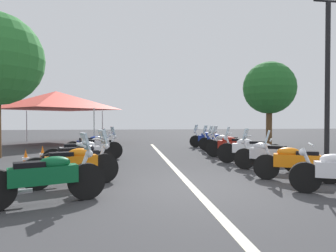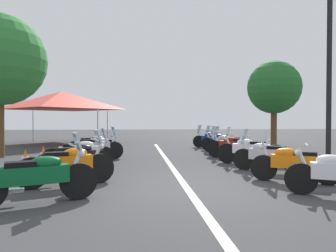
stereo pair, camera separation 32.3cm
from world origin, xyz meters
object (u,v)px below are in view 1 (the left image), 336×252
object	(u,v)px
motorcycle_left_row_4	(94,147)
traffic_cone_0	(43,156)
motorcycle_left_row_3	(81,152)
motorcycle_right_row_1	(295,162)
motorcycle_right_row_2	(268,155)
motorcycle_right_row_3	(249,149)
motorcycle_left_row_2	(79,158)
event_tent	(56,100)
motorcycle_left_row_5	(92,145)
motorcycle_right_row_4	(232,146)
motorcycle_left_row_0	(46,177)
traffic_cone_1	(26,160)
motorcycle_right_row_7	(209,139)
motorcycle_right_row_5	(225,143)
motorcycle_right_row_6	(218,141)
roadside_tree_0	(269,88)
street_lamp_twin_globe	(328,48)
motorcycle_left_row_1	(73,164)

from	to	relation	value
motorcycle_left_row_4	traffic_cone_0	world-z (taller)	motorcycle_left_row_4
motorcycle_left_row_3	motorcycle_right_row_1	world-z (taller)	same
motorcycle_right_row_2	motorcycle_right_row_3	distance (m)	1.37
motorcycle_left_row_2	motorcycle_right_row_2	world-z (taller)	motorcycle_right_row_2
event_tent	motorcycle_left_row_2	bearing A→B (deg)	-164.17
motorcycle_left_row_5	motorcycle_right_row_4	distance (m)	5.54
motorcycle_left_row_2	motorcycle_left_row_0	bearing A→B (deg)	-116.76
motorcycle_right_row_4	traffic_cone_1	distance (m)	7.10
motorcycle_right_row_4	traffic_cone_0	xyz separation A→B (m)	(-0.74, 6.69, -0.18)
motorcycle_left_row_4	motorcycle_right_row_7	distance (m)	6.78
motorcycle_left_row_2	motorcycle_right_row_3	distance (m)	5.43
motorcycle_left_row_3	motorcycle_left_row_4	bearing A→B (deg)	66.73
motorcycle_right_row_5	motorcycle_right_row_6	distance (m)	1.43
motorcycle_right_row_2	traffic_cone_0	bearing A→B (deg)	17.81
motorcycle_left_row_2	motorcycle_right_row_3	world-z (taller)	motorcycle_right_row_3
motorcycle_right_row_3	traffic_cone_0	distance (m)	6.78
roadside_tree_0	traffic_cone_0	bearing A→B (deg)	117.03
motorcycle_right_row_4	motorcycle_left_row_4	bearing A→B (deg)	35.50
event_tent	motorcycle_left_row_3	bearing A→B (deg)	-162.84
street_lamp_twin_globe	motorcycle_right_row_4	bearing A→B (deg)	33.29
motorcycle_right_row_2	traffic_cone_0	xyz separation A→B (m)	(2.12, 6.70, -0.17)
motorcycle_left_row_1	traffic_cone_0	world-z (taller)	motorcycle_left_row_1
motorcycle_right_row_3	traffic_cone_1	size ratio (longest dim) A/B	3.30
motorcycle_right_row_5	motorcycle_left_row_1	bearing A→B (deg)	76.12
motorcycle_right_row_1	traffic_cone_1	distance (m)	7.24
motorcycle_right_row_2	motorcycle_right_row_7	xyz separation A→B (m)	(7.05, -0.20, 0.01)
motorcycle_left_row_4	motorcycle_right_row_3	bearing A→B (deg)	-33.60
motorcycle_right_row_2	traffic_cone_1	size ratio (longest dim) A/B	2.75
motorcycle_right_row_1	motorcycle_left_row_5	bearing A→B (deg)	-18.16
motorcycle_right_row_3	traffic_cone_0	size ratio (longest dim) A/B	3.30
motorcycle_right_row_2	motorcycle_left_row_3	bearing A→B (deg)	21.32
motorcycle_left_row_2	motorcycle_right_row_3	size ratio (longest dim) A/B	0.92
motorcycle_left_row_0	motorcycle_left_row_2	world-z (taller)	motorcycle_left_row_0
motorcycle_left_row_1	motorcycle_right_row_3	distance (m)	5.80
motorcycle_left_row_3	motorcycle_right_row_3	size ratio (longest dim) A/B	1.04
motorcycle_right_row_3	motorcycle_left_row_0	bearing A→B (deg)	63.83
motorcycle_left_row_3	event_tent	world-z (taller)	event_tent
motorcycle_left_row_4	street_lamp_twin_globe	size ratio (longest dim) A/B	0.40
motorcycle_left_row_4	roadside_tree_0	size ratio (longest dim) A/B	0.45
motorcycle_left_row_0	motorcycle_left_row_1	distance (m)	1.43
motorcycle_right_row_3	motorcycle_left_row_5	bearing A→B (deg)	-1.09
motorcycle_left_row_1	motorcycle_right_row_5	world-z (taller)	motorcycle_left_row_1
motorcycle_left_row_0	motorcycle_right_row_7	world-z (taller)	motorcycle_left_row_0
motorcycle_left_row_1	motorcycle_right_row_7	xyz separation A→B (m)	(8.35, -5.33, -0.01)
motorcycle_left_row_1	event_tent	xyz separation A→B (m)	(12.11, 3.16, 2.17)
motorcycle_left_row_4	traffic_cone_1	distance (m)	2.57
motorcycle_right_row_5	street_lamp_twin_globe	size ratio (longest dim) A/B	0.34
motorcycle_right_row_1	motorcycle_right_row_3	world-z (taller)	motorcycle_right_row_3
motorcycle_left_row_4	motorcycle_left_row_5	distance (m)	1.33
motorcycle_right_row_6	motorcycle_right_row_2	bearing A→B (deg)	121.31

